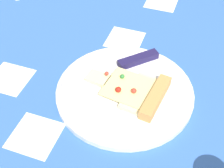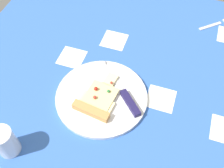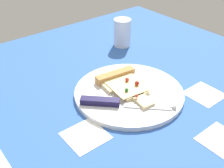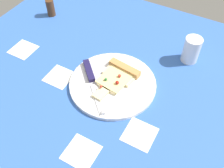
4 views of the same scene
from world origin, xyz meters
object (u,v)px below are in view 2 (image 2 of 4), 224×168
knife (123,92)px  fork (218,23)px  plate (101,97)px  drinking_glass (5,142)px  pizza_slice (98,100)px

knife → fork: bearing=15.0°
plate → drinking_glass: size_ratio=3.01×
knife → fork: size_ratio=1.46×
plate → knife: bearing=25.3°
plate → knife: 7.22cm
knife → drinking_glass: drinking_glass is taller
knife → drinking_glass: 37.81cm
plate → fork: bearing=56.3°
pizza_slice → drinking_glass: size_ratio=1.85×
knife → pizza_slice: bearing=174.3°
pizza_slice → drinking_glass: (-18.54, -22.30, 2.84)cm
pizza_slice → knife: 8.80cm
pizza_slice → drinking_glass: 29.14cm
drinking_glass → knife: bearing=47.8°
plate → fork: 58.12cm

